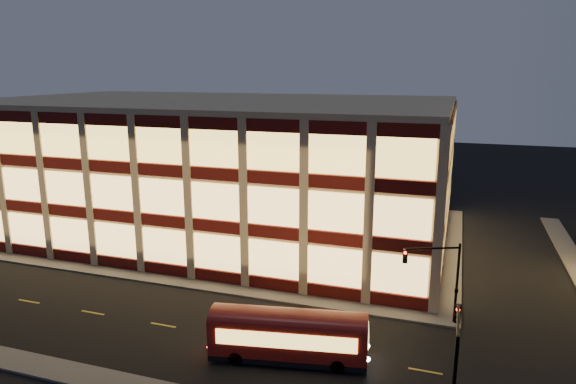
% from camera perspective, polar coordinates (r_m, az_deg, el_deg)
% --- Properties ---
extents(ground, '(200.00, 200.00, 0.00)m').
position_cam_1_polar(ground, '(45.04, -13.99, -10.00)').
color(ground, black).
rests_on(ground, ground).
extents(sidewalk_office_south, '(54.00, 2.00, 0.15)m').
position_cam_1_polar(sidewalk_office_south, '(47.35, -16.45, -8.88)').
color(sidewalk_office_south, '#514F4C').
rests_on(sidewalk_office_south, ground).
extents(sidewalk_office_east, '(2.00, 30.00, 0.15)m').
position_cam_1_polar(sidewalk_office_east, '(54.47, 17.72, -6.02)').
color(sidewalk_office_east, '#514F4C').
rests_on(sidewalk_office_east, ground).
extents(sidewalk_tower_west, '(2.00, 30.00, 0.15)m').
position_cam_1_polar(sidewalk_tower_west, '(55.59, 29.18, -6.74)').
color(sidewalk_tower_west, '#514F4C').
rests_on(sidewalk_tower_west, ground).
extents(sidewalk_near, '(100.00, 2.00, 0.15)m').
position_cam_1_polar(sidewalk_near, '(35.99, -25.58, -17.12)').
color(sidewalk_near, '#514F4C').
rests_on(sidewalk_near, ground).
extents(office_building, '(50.45, 30.45, 14.50)m').
position_cam_1_polar(office_building, '(58.52, -7.98, 3.08)').
color(office_building, tan).
rests_on(office_building, ground).
extents(traffic_signal_far, '(3.79, 1.87, 6.00)m').
position_cam_1_polar(traffic_signal_far, '(37.33, 16.37, -8.31)').
color(traffic_signal_far, black).
rests_on(traffic_signal_far, ground).
extents(traffic_signal_near, '(0.32, 4.45, 6.00)m').
position_cam_1_polar(traffic_signal_near, '(27.12, 18.10, -17.03)').
color(traffic_signal_near, black).
rests_on(traffic_signal_near, ground).
extents(trolley_bus, '(9.94, 4.10, 3.28)m').
position_cam_1_polar(trolley_bus, '(32.75, 0.03, -15.36)').
color(trolley_bus, maroon).
rests_on(trolley_bus, ground).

